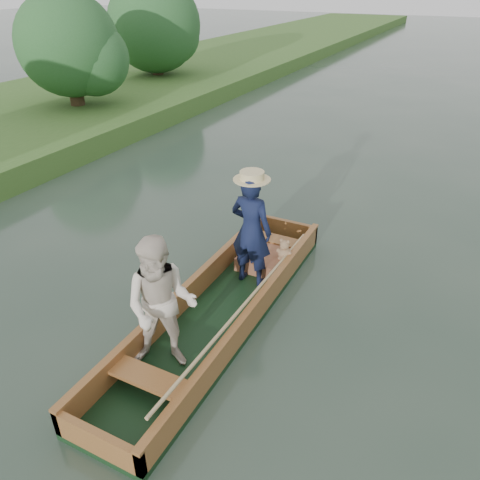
% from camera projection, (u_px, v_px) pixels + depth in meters
% --- Properties ---
extents(ground, '(120.00, 120.00, 0.00)m').
position_uv_depth(ground, '(221.00, 318.00, 6.56)').
color(ground, '#283D30').
rests_on(ground, ground).
extents(trees_far, '(22.92, 14.54, 4.37)m').
position_uv_depth(trees_far, '(380.00, 62.00, 11.05)').
color(trees_far, '#47331E').
rests_on(trees_far, ground).
extents(punt, '(1.20, 5.00, 1.85)m').
position_uv_depth(punt, '(213.00, 285.00, 6.16)').
color(punt, black).
rests_on(punt, ground).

